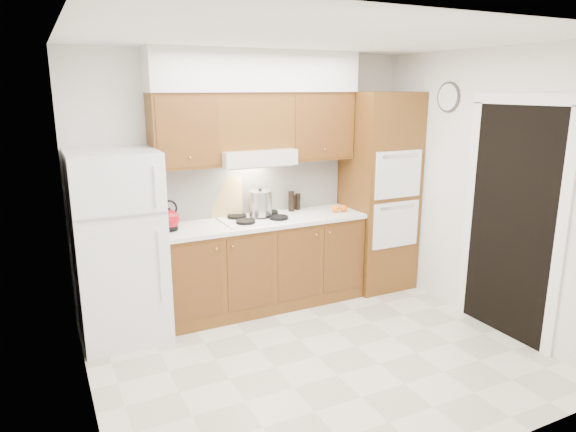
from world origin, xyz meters
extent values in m
plane|color=beige|center=(0.00, 0.00, 0.00)|extent=(3.60, 3.60, 0.00)
plane|color=white|center=(0.00, 0.00, 2.60)|extent=(3.60, 3.60, 0.00)
cube|color=silver|center=(0.00, 1.50, 1.30)|extent=(3.60, 0.02, 2.60)
cube|color=silver|center=(-1.80, 0.00, 1.30)|extent=(0.02, 3.00, 2.60)
cube|color=silver|center=(1.80, 0.00, 1.30)|extent=(0.02, 3.00, 2.60)
cube|color=white|center=(-1.41, 1.14, 0.86)|extent=(0.75, 0.72, 1.72)
cube|color=brown|center=(0.02, 1.20, 0.45)|extent=(2.11, 0.60, 0.90)
cube|color=white|center=(0.03, 1.19, 0.92)|extent=(2.13, 0.62, 0.04)
cube|color=white|center=(0.02, 1.49, 1.22)|extent=(2.11, 0.03, 0.56)
cube|color=brown|center=(1.44, 1.18, 1.10)|extent=(0.70, 0.65, 2.20)
cube|color=brown|center=(-0.71, 1.33, 1.85)|extent=(0.63, 0.33, 0.70)
cube|color=brown|center=(0.72, 1.33, 1.85)|extent=(0.73, 0.33, 0.70)
cube|color=silver|center=(-0.02, 1.27, 1.57)|extent=(0.75, 0.45, 0.15)
cube|color=brown|center=(-0.02, 1.33, 1.92)|extent=(0.75, 0.33, 0.55)
cube|color=silver|center=(0.03, 1.32, 2.40)|extent=(2.13, 0.36, 0.40)
cube|color=white|center=(-0.02, 1.21, 0.95)|extent=(0.74, 0.50, 0.01)
cube|color=black|center=(1.79, -0.35, 1.05)|extent=(0.02, 0.90, 2.10)
cylinder|color=#3F3833|center=(1.79, 0.55, 2.15)|extent=(0.02, 0.30, 0.30)
sphere|color=maroon|center=(-0.93, 1.19, 1.05)|extent=(0.25, 0.25, 0.19)
cube|color=tan|center=(-0.27, 1.44, 1.14)|extent=(0.35, 0.23, 0.43)
cylinder|color=#A8A9AC|center=(0.03, 1.26, 1.09)|extent=(0.27, 0.27, 0.25)
cylinder|color=black|center=(0.44, 1.38, 1.05)|extent=(0.08, 0.08, 0.22)
cylinder|color=black|center=(0.54, 1.42, 1.03)|extent=(0.07, 0.07, 0.18)
cylinder|color=black|center=(0.51, 1.45, 1.02)|extent=(0.06, 0.06, 0.16)
sphere|color=#E45A0C|center=(0.93, 1.10, 0.98)|extent=(0.10, 0.10, 0.08)
sphere|color=#F4580C|center=(0.84, 1.12, 0.98)|extent=(0.10, 0.10, 0.08)
camera|label=1|loc=(-1.99, -3.45, 2.24)|focal=32.00mm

